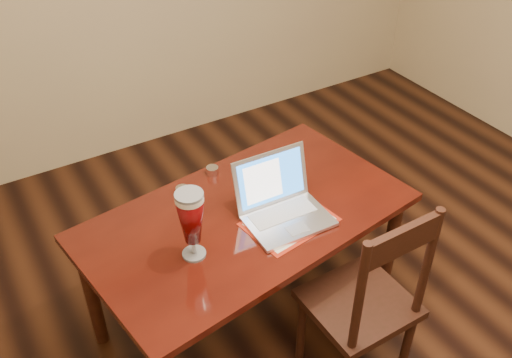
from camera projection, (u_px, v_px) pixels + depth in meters
room_shell at (473, 12)px, 1.55m from camera, size 4.51×5.01×2.71m
dining_table at (246, 226)px, 2.57m from camera, size 1.55×1.02×1.00m
dining_chair at (365, 303)px, 2.40m from camera, size 0.43×0.41×1.00m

